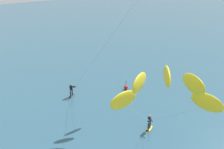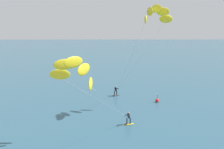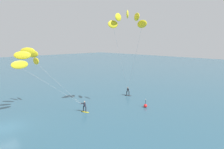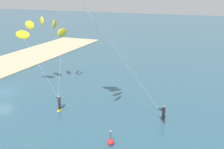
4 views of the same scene
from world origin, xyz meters
TOP-DOWN VIEW (x-y plane):
  - ground_plane at (0.00, 0.00)m, footprint 240.00×240.00m
  - kitesurfer_nearshore at (-3.18, 4.72)m, footprint 9.32×8.79m
  - marker_buoy at (7.43, 18.20)m, footprint 0.56×0.56m

SIDE VIEW (x-z plane):
  - ground_plane at x=0.00m, z-range 0.00..0.00m
  - marker_buoy at x=7.43m, z-range -0.39..0.99m
  - kitesurfer_nearshore at x=-3.18m, z-range 3.13..12.65m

